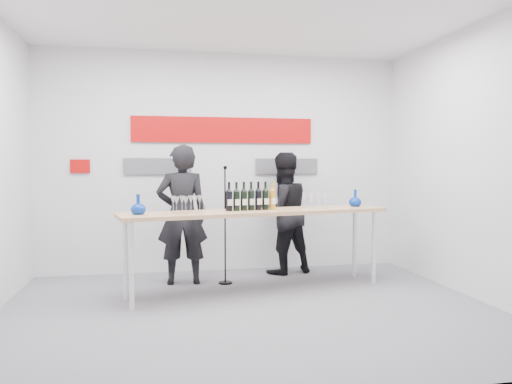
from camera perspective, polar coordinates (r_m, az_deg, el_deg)
ground at (r=5.18m, az=-0.70°, el=-13.31°), size 5.00×5.00×0.00m
back_wall at (r=6.95m, az=-3.72°, el=3.36°), size 5.00×0.04×3.00m
signage at (r=6.92m, az=-4.16°, el=5.90°), size 3.38×0.02×0.79m
tasting_table at (r=5.75m, az=0.19°, el=-2.81°), size 3.21×1.25×0.94m
wine_bottles at (r=5.74m, az=-0.56°, el=-0.46°), size 0.62×0.20×0.33m
decanter_left at (r=5.39m, az=-13.32°, el=-1.37°), size 0.16×0.16×0.21m
decanter_right at (r=6.42m, az=11.27°, el=-0.66°), size 0.16×0.16×0.21m
glasses_left at (r=5.47m, az=-7.73°, el=-1.42°), size 0.39×0.28×0.18m
glasses_right at (r=6.10m, az=7.16°, el=-0.96°), size 0.39×0.28×0.18m
presenter_left at (r=6.20m, az=-8.45°, el=-2.57°), size 0.63×0.41×1.71m
presenter_right at (r=6.76m, az=3.06°, el=-2.41°), size 0.93×0.81×1.64m
mic_stand at (r=6.20m, az=-3.54°, el=-6.39°), size 0.17×0.17×1.46m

